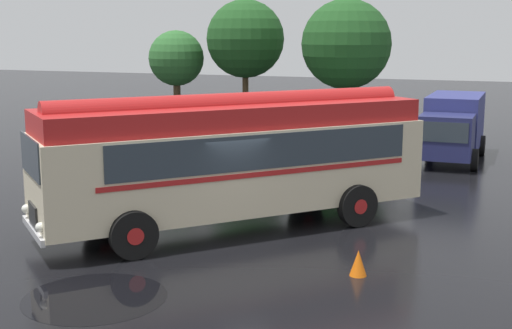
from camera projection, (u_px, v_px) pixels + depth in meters
name	position (u px, v px, depth m)	size (l,w,h in m)	color
ground_plane	(224.00, 234.00, 17.88)	(120.00, 120.00, 0.00)	black
vintage_bus	(234.00, 156.00, 18.07)	(8.58, 9.12, 3.49)	beige
car_near_left	(307.00, 131.00, 30.00)	(2.37, 4.39, 1.66)	#144C28
car_mid_left	(377.00, 136.00, 28.61)	(2.34, 4.38, 1.66)	#B7BABF
box_van	(453.00, 125.00, 28.02)	(2.33, 5.77, 2.50)	navy
tree_far_left	(178.00, 58.00, 37.96)	(2.95, 2.95, 5.05)	#4C3823
tree_left_of_centre	(246.00, 40.00, 36.97)	(4.05, 4.05, 6.63)	#4C3823
tree_centre	(347.00, 44.00, 33.89)	(4.29, 4.29, 6.53)	#4C3823
traffic_cone	(358.00, 263.00, 14.76)	(0.36, 0.36, 0.55)	orange
puddle_patch	(95.00, 297.00, 13.59)	(2.75, 2.75, 0.01)	black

